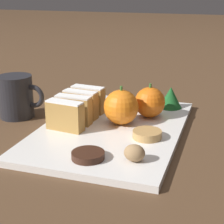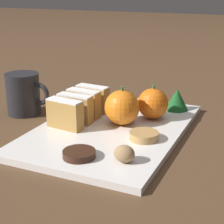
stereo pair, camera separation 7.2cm
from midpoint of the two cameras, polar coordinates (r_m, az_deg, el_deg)
The scene contains 13 objects.
ground_plane at distance 0.74m, azimuth 2.81°, elevation -3.14°, with size 6.00×6.00×0.00m, color #513823.
serving_platter at distance 0.73m, azimuth 2.82°, elevation -2.70°, with size 0.27×0.40×0.01m.
stollen_slice_front at distance 0.72m, azimuth -4.35°, elevation -0.36°, with size 0.07×0.03×0.06m.
stollen_slice_second at distance 0.75m, azimuth -2.93°, elevation 0.49°, with size 0.07×0.03×0.06m.
stollen_slice_third at distance 0.78m, azimuth -1.71°, elevation 1.28°, with size 0.07×0.03×0.06m.
stollen_slice_fourth at distance 0.81m, azimuth -0.44°, elevation 2.00°, with size 0.07×0.03×0.06m.
orange_near at distance 0.73m, azimuth 4.34°, elevation 0.65°, with size 0.07×0.07×0.08m.
orange_far at distance 0.78m, azimuth 8.92°, elevation 1.25°, with size 0.06×0.06×0.07m.
walnut at distance 0.59m, azimuth 5.42°, elevation -6.43°, with size 0.03×0.03×0.03m.
chocolate_cookie at distance 0.60m, azimuth -1.62°, elevation -6.48°, with size 0.05×0.05×0.01m.
gingerbread_cookie at distance 0.68m, azimuth 7.96°, elevation -3.66°, with size 0.05×0.05×0.01m.
evergreen_sprig at distance 0.84m, azimuth 12.31°, elevation 1.88°, with size 0.05×0.05×0.05m.
coffee_mug at distance 0.84m, azimuth -10.92°, elevation 2.71°, with size 0.10×0.07×0.09m.
Camera 2 is at (0.28, -0.62, 0.28)m, focal length 60.00 mm.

